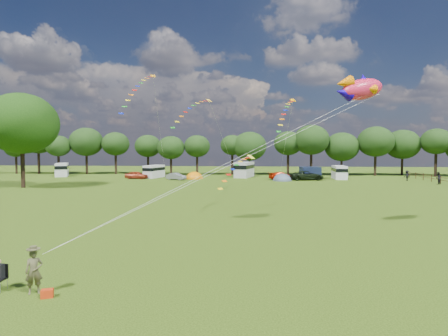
# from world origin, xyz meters

# --- Properties ---
(ground_plane) EXTENTS (180.00, 180.00, 0.00)m
(ground_plane) POSITION_xyz_m (0.00, 0.00, 0.00)
(ground_plane) COLOR black
(ground_plane) RESTS_ON ground
(tree_line) EXTENTS (102.98, 10.98, 10.27)m
(tree_line) POSITION_xyz_m (5.30, 54.99, 6.35)
(tree_line) COLOR black
(tree_line) RESTS_ON ground
(big_tree) EXTENTS (10.00, 10.00, 13.28)m
(big_tree) POSITION_xyz_m (-30.00, 28.00, 9.02)
(big_tree) COLOR black
(big_tree) RESTS_ON ground
(car_a) EXTENTS (4.36, 2.12, 1.40)m
(car_a) POSITION_xyz_m (-18.61, 43.69, 0.70)
(car_a) COLOR #9B3219
(car_a) RESTS_ON ground
(car_b) EXTENTS (3.63, 2.52, 1.20)m
(car_b) POSITION_xyz_m (-11.04, 42.30, 0.60)
(car_b) COLOR gray
(car_b) RESTS_ON ground
(car_c) EXTENTS (4.82, 3.26, 1.34)m
(car_c) POSITION_xyz_m (7.46, 43.99, 0.67)
(car_c) COLOR #A51800
(car_c) RESTS_ON ground
(car_d) EXTENTS (6.13, 3.43, 1.59)m
(car_d) POSITION_xyz_m (11.76, 43.48, 0.79)
(car_d) COLOR black
(car_d) RESTS_ON ground
(campervan_a) EXTENTS (4.18, 5.74, 2.59)m
(campervan_a) POSITION_xyz_m (-35.19, 48.63, 1.39)
(campervan_a) COLOR silver
(campervan_a) RESTS_ON ground
(campervan_b) EXTENTS (3.30, 5.21, 2.37)m
(campervan_b) POSITION_xyz_m (-16.12, 46.51, 1.27)
(campervan_b) COLOR silver
(campervan_b) RESTS_ON ground
(campervan_c) EXTENTS (3.92, 6.31, 2.87)m
(campervan_c) POSITION_xyz_m (0.75, 49.03, 1.54)
(campervan_c) COLOR #B7B7B9
(campervan_c) RESTS_ON ground
(campervan_d) EXTENTS (2.26, 4.95, 2.39)m
(campervan_d) POSITION_xyz_m (17.97, 46.39, 1.28)
(campervan_d) COLOR silver
(campervan_d) RESTS_ON ground
(tent_orange) EXTENTS (3.25, 3.56, 2.54)m
(tent_orange) POSITION_xyz_m (-8.19, 44.67, 0.02)
(tent_orange) COLOR orange
(tent_orange) RESTS_ON ground
(tent_greyblue) EXTENTS (3.30, 3.61, 2.45)m
(tent_greyblue) POSITION_xyz_m (7.40, 41.82, 0.02)
(tent_greyblue) COLOR #475564
(tent_greyblue) RESTS_ON ground
(awning_navy) EXTENTS (3.76, 3.23, 2.12)m
(awning_navy) POSITION_xyz_m (12.90, 47.21, 1.06)
(awning_navy) COLOR #121B32
(awning_navy) RESTS_ON ground
(kite_flyer) EXTENTS (0.75, 0.66, 1.73)m
(kite_flyer) POSITION_xyz_m (-6.12, -8.68, 0.86)
(kite_flyer) COLOR #4E4C2E
(kite_flyer) RESTS_ON ground
(kite_bag) EXTENTS (0.51, 0.43, 0.31)m
(kite_bag) POSITION_xyz_m (-5.41, -9.02, 0.16)
(kite_bag) COLOR red
(kite_bag) RESTS_ON ground
(fish_kite) EXTENTS (3.99, 2.66, 2.11)m
(fish_kite) POSITION_xyz_m (9.37, 3.51, 9.58)
(fish_kite) COLOR #E51F46
(fish_kite) RESTS_ON ground
(streamer_kite_a) EXTENTS (3.44, 5.62, 5.79)m
(streamer_kite_a) POSITION_xyz_m (-12.33, 25.84, 13.53)
(streamer_kite_a) COLOR orange
(streamer_kite_a) RESTS_ON ground
(streamer_kite_b) EXTENTS (4.34, 4.79, 3.83)m
(streamer_kite_b) POSITION_xyz_m (-4.56, 21.90, 10.35)
(streamer_kite_b) COLOR gold
(streamer_kite_b) RESTS_ON ground
(streamer_kite_c) EXTENTS (3.14, 5.02, 2.81)m
(streamer_kite_c) POSITION_xyz_m (1.14, 10.95, 4.04)
(streamer_kite_c) COLOR yellow
(streamer_kite_c) RESTS_ON ground
(walker_a) EXTENTS (1.09, 1.00, 1.91)m
(walker_a) POSITION_xyz_m (30.78, 37.28, 0.96)
(walker_a) COLOR black
(walker_a) RESTS_ON ground
(walker_b) EXTENTS (1.26, 0.91, 1.77)m
(walker_b) POSITION_xyz_m (28.64, 43.52, 0.89)
(walker_b) COLOR black
(walker_b) RESTS_ON ground
(streamer_kite_d) EXTENTS (2.72, 5.03, 4.30)m
(streamer_kite_d) POSITION_xyz_m (6.41, 22.77, 10.19)
(streamer_kite_d) COLOR #F39F00
(streamer_kite_d) RESTS_ON ground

